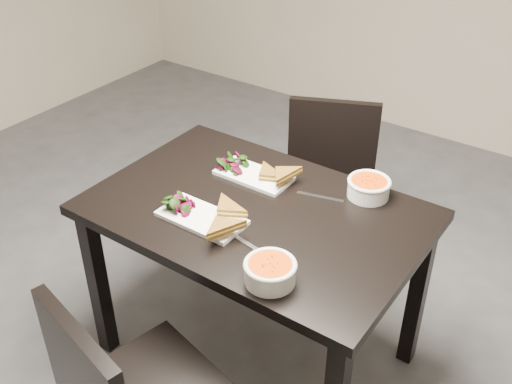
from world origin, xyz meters
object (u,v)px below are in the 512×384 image
(chair_far, at_px, (328,182))
(soup_bowl_far, at_px, (369,187))
(soup_bowl_near, at_px, (270,271))
(plate_far, at_px, (254,176))
(plate_near, at_px, (202,218))
(table, at_px, (256,230))

(chair_far, height_order, soup_bowl_far, chair_far)
(soup_bowl_near, distance_m, plate_far, 0.61)
(chair_far, distance_m, soup_bowl_far, 0.61)
(chair_far, relative_size, soup_bowl_near, 5.15)
(soup_bowl_near, bearing_deg, chair_far, 108.33)
(plate_near, bearing_deg, soup_bowl_near, -19.08)
(table, bearing_deg, soup_bowl_near, -48.84)
(soup_bowl_near, distance_m, soup_bowl_far, 0.61)
(chair_far, xyz_separation_m, plate_near, (-0.05, -0.86, 0.27))
(chair_far, bearing_deg, table, -108.51)
(plate_near, distance_m, soup_bowl_near, 0.40)
(chair_far, relative_size, plate_far, 2.85)
(soup_bowl_near, bearing_deg, table, 131.16)
(table, xyz_separation_m, plate_far, (-0.13, 0.17, 0.11))
(chair_far, bearing_deg, plate_near, -117.27)
(table, xyz_separation_m, soup_bowl_near, (0.26, -0.30, 0.14))
(chair_far, distance_m, soup_bowl_near, 1.08)
(table, xyz_separation_m, soup_bowl_far, (0.30, 0.31, 0.14))
(chair_far, xyz_separation_m, soup_bowl_near, (0.33, -0.99, 0.31))
(plate_near, relative_size, plate_far, 1.05)
(chair_far, bearing_deg, plate_far, -121.10)
(chair_far, relative_size, plate_near, 2.72)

